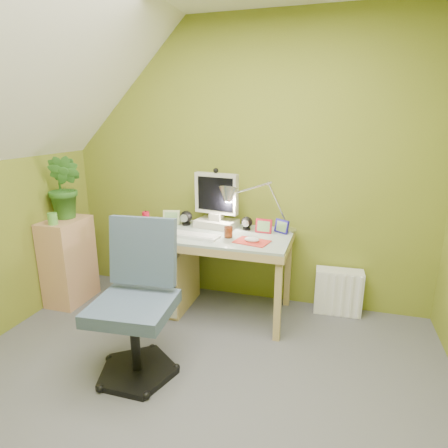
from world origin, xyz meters
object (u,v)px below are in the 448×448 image
(potted_plant, at_px, (65,187))
(task_chair, at_px, (132,305))
(side_ledge, at_px, (69,261))
(desk, at_px, (210,272))
(desk_lamp, at_px, (270,195))
(monitor, at_px, (216,198))
(radiator, at_px, (338,292))

(potted_plant, xyz_separation_m, task_chair, (1.06, -0.80, -0.54))
(side_ledge, height_order, potted_plant, potted_plant)
(desk, distance_m, side_ledge, 1.27)
(desk_lamp, height_order, potted_plant, same)
(task_chair, bearing_deg, side_ledge, 140.07)
(desk_lamp, bearing_deg, desk, -143.92)
(monitor, distance_m, desk_lamp, 0.45)
(side_ledge, bearing_deg, monitor, 15.87)
(potted_plant, distance_m, radiator, 2.48)
(task_chair, height_order, radiator, task_chair)
(potted_plant, xyz_separation_m, radiator, (2.30, 0.40, -0.84))
(side_ledge, distance_m, radiator, 2.36)
(desk_lamp, xyz_separation_m, potted_plant, (-1.70, -0.31, 0.03))
(task_chair, relative_size, radiator, 2.58)
(side_ledge, bearing_deg, desk_lamp, 11.83)
(desk_lamp, distance_m, side_ledge, 1.86)
(monitor, height_order, side_ledge, monitor)
(potted_plant, relative_size, radiator, 1.43)
(side_ledge, bearing_deg, desk, 8.06)
(side_ledge, relative_size, task_chair, 0.77)
(task_chair, xyz_separation_m, radiator, (1.23, 1.20, -0.30))
(side_ledge, distance_m, potted_plant, 0.65)
(task_chair, bearing_deg, radiator, 39.35)
(desk_lamp, height_order, radiator, desk_lamp)
(monitor, bearing_deg, desk_lamp, 9.04)
(radiator, bearing_deg, desk, -167.71)
(task_chair, bearing_deg, desk_lamp, 55.19)
(desk, bearing_deg, side_ledge, -171.18)
(desk, xyz_separation_m, task_chair, (-0.19, -0.93, 0.14))
(potted_plant, bearing_deg, radiator, 9.85)
(potted_plant, height_order, radiator, potted_plant)
(task_chair, bearing_deg, potted_plant, 138.05)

